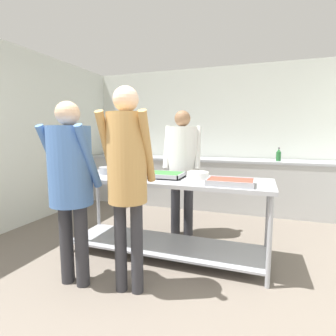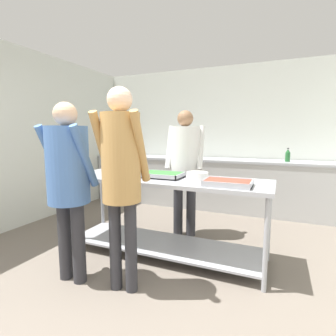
# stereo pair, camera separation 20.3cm
# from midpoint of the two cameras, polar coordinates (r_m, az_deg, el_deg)

# --- Properties ---
(wall_rear) EXTENTS (4.83, 0.06, 2.65)m
(wall_rear) POSITION_cam_midpoint_polar(r_m,az_deg,el_deg) (5.28, 7.54, 6.76)
(wall_rear) COLOR silver
(wall_rear) RESTS_ON ground_plane
(wall_left) EXTENTS (0.06, 4.25, 2.65)m
(wall_left) POSITION_cam_midpoint_polar(r_m,az_deg,el_deg) (4.65, -28.99, 5.81)
(wall_left) COLOR silver
(wall_left) RESTS_ON ground_plane
(back_counter) EXTENTS (4.67, 0.65, 0.93)m
(back_counter) POSITION_cam_midpoint_polar(r_m,az_deg,el_deg) (5.01, 6.51, -3.15)
(back_counter) COLOR #A8A8A8
(back_counter) RESTS_ON ground_plane
(serving_counter) EXTENTS (2.29, 0.72, 0.90)m
(serving_counter) POSITION_cam_midpoint_polar(r_m,az_deg,el_deg) (2.97, -2.62, -7.70)
(serving_counter) COLOR #9EA0A8
(serving_counter) RESTS_ON ground_plane
(sauce_pan) EXTENTS (0.38, 0.24, 0.08)m
(sauce_pan) POSITION_cam_midpoint_polar(r_m,az_deg,el_deg) (3.32, -14.47, -0.44)
(sauce_pan) COLOR #9EA0A8
(sauce_pan) RESTS_ON serving_counter
(broccoli_bowl) EXTENTS (0.22, 0.22, 0.11)m
(broccoli_bowl) POSITION_cam_midpoint_polar(r_m,az_deg,el_deg) (3.01, -10.83, -1.19)
(broccoli_bowl) COLOR silver
(broccoli_bowl) RESTS_ON serving_counter
(serving_tray_roast) EXTENTS (0.47, 0.34, 0.05)m
(serving_tray_roast) POSITION_cam_midpoint_polar(r_m,az_deg,el_deg) (2.96, -3.20, -1.55)
(serving_tray_roast) COLOR #9EA0A8
(serving_tray_roast) RESTS_ON serving_counter
(plate_stack) EXTENTS (0.25, 0.25, 0.07)m
(plate_stack) POSITION_cam_midpoint_polar(r_m,az_deg,el_deg) (2.90, 4.52, -1.55)
(plate_stack) COLOR white
(plate_stack) RESTS_ON serving_counter
(serving_tray_vegetables) EXTENTS (0.44, 0.30, 0.05)m
(serving_tray_vegetables) POSITION_cam_midpoint_polar(r_m,az_deg,el_deg) (2.57, 11.25, -3.07)
(serving_tray_vegetables) COLOR #9EA0A8
(serving_tray_vegetables) RESTS_ON serving_counter
(guest_serving_left) EXTENTS (0.47, 0.38, 1.66)m
(guest_serving_left) POSITION_cam_midpoint_polar(r_m,az_deg,el_deg) (2.51, -22.64, -1.45)
(guest_serving_left) COLOR #2D2D33
(guest_serving_left) RESTS_ON ground_plane
(guest_serving_right) EXTENTS (0.46, 0.39, 1.77)m
(guest_serving_right) POSITION_cam_midpoint_polar(r_m,az_deg,el_deg) (2.23, -11.48, 0.10)
(guest_serving_right) COLOR #2D2D33
(guest_serving_right) RESTS_ON ground_plane
(cook_behind_counter) EXTENTS (0.54, 0.40, 1.69)m
(cook_behind_counter) POSITION_cam_midpoint_polar(r_m,az_deg,el_deg) (3.50, 1.45, 1.72)
(cook_behind_counter) COLOR #2D2D33
(cook_behind_counter) RESTS_ON ground_plane
(water_bottle) EXTENTS (0.08, 0.08, 0.22)m
(water_bottle) POSITION_cam_midpoint_polar(r_m,az_deg,el_deg) (4.77, 21.83, 2.68)
(water_bottle) COLOR #23602D
(water_bottle) RESTS_ON back_counter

